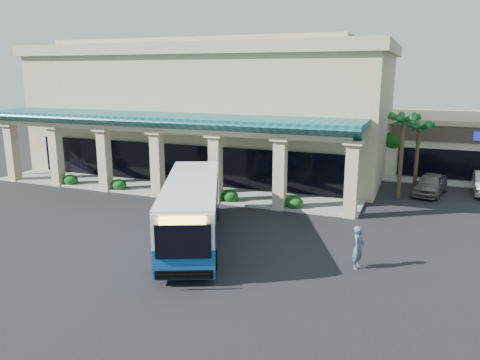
% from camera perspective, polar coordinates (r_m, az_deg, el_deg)
% --- Properties ---
extents(ground, '(110.00, 110.00, 0.00)m').
position_cam_1_polar(ground, '(26.27, -1.64, -6.27)').
color(ground, black).
extents(main_building, '(30.80, 14.80, 11.35)m').
position_cam_1_polar(main_building, '(42.77, -3.20, 8.97)').
color(main_building, tan).
rests_on(main_building, ground).
extents(arcade, '(30.00, 6.20, 5.70)m').
position_cam_1_polar(arcade, '(35.00, -9.41, 3.25)').
color(arcade, '#0C464D').
rests_on(arcade, ground).
extents(palm_0, '(2.40, 2.40, 6.60)m').
position_cam_1_polar(palm_0, '(34.25, 19.08, 3.27)').
color(palm_0, '#175723').
rests_on(palm_0, ground).
extents(palm_1, '(2.40, 2.40, 5.80)m').
position_cam_1_polar(palm_1, '(37.26, 20.79, 3.24)').
color(palm_1, '#175723').
rests_on(palm_1, ground).
extents(palm_2, '(2.40, 2.40, 6.20)m').
position_cam_1_polar(palm_2, '(43.92, -26.19, 4.38)').
color(palm_2, '#175723').
rests_on(palm_2, ground).
extents(broadleaf_tree, '(2.60, 2.60, 4.81)m').
position_cam_1_polar(broadleaf_tree, '(42.33, 18.16, 3.84)').
color(broadleaf_tree, '#0F4610').
rests_on(broadleaf_tree, ground).
extents(transit_bus, '(7.06, 11.66, 3.22)m').
position_cam_1_polar(transit_bus, '(24.52, -5.88, -3.80)').
color(transit_bus, '#124EA5').
rests_on(transit_bus, ground).
extents(pedestrian, '(0.63, 0.81, 1.98)m').
position_cam_1_polar(pedestrian, '(21.88, 14.22, -7.97)').
color(pedestrian, '#4A5874').
rests_on(pedestrian, ground).
extents(car_silver, '(2.73, 4.83, 1.55)m').
position_cam_1_polar(car_silver, '(36.52, 22.18, -0.46)').
color(car_silver, slate).
rests_on(car_silver, ground).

